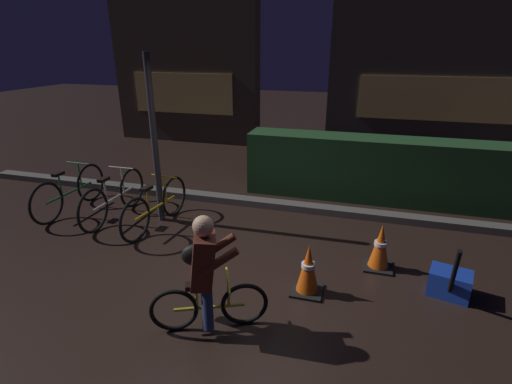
{
  "coord_description": "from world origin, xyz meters",
  "views": [
    {
      "loc": [
        1.49,
        -3.88,
        2.7
      ],
      "look_at": [
        0.2,
        0.6,
        0.9
      ],
      "focal_mm": 26.91,
      "sensor_mm": 36.0,
      "label": 1
    }
  ],
  "objects_px": {
    "blue_crate": "(449,283)",
    "parked_bike_left_mid": "(114,198)",
    "cyclist": "(205,273)",
    "closed_umbrella": "(453,276)",
    "parked_bike_leftmost": "(70,192)",
    "traffic_cone_far": "(380,247)",
    "traffic_cone_near": "(308,269)",
    "parked_bike_center_left": "(156,207)",
    "street_post": "(155,142)"
  },
  "relations": [
    {
      "from": "parked_bike_center_left",
      "to": "traffic_cone_far",
      "type": "height_order",
      "value": "parked_bike_center_left"
    },
    {
      "from": "parked_bike_left_mid",
      "to": "closed_umbrella",
      "type": "bearing_deg",
      "value": -101.81
    },
    {
      "from": "traffic_cone_far",
      "to": "cyclist",
      "type": "distance_m",
      "value": 2.37
    },
    {
      "from": "closed_umbrella",
      "to": "blue_crate",
      "type": "bearing_deg",
      "value": -178.25
    },
    {
      "from": "street_post",
      "to": "traffic_cone_near",
      "type": "bearing_deg",
      "value": -26.46
    },
    {
      "from": "parked_bike_leftmost",
      "to": "parked_bike_left_mid",
      "type": "distance_m",
      "value": 0.89
    },
    {
      "from": "traffic_cone_near",
      "to": "cyclist",
      "type": "xyz_separation_m",
      "value": [
        -0.89,
        -0.86,
        0.33
      ]
    },
    {
      "from": "street_post",
      "to": "parked_bike_center_left",
      "type": "xyz_separation_m",
      "value": [
        0.07,
        -0.27,
        -0.96
      ]
    },
    {
      "from": "street_post",
      "to": "cyclist",
      "type": "distance_m",
      "value": 2.84
    },
    {
      "from": "parked_bike_left_mid",
      "to": "cyclist",
      "type": "height_order",
      "value": "cyclist"
    },
    {
      "from": "street_post",
      "to": "parked_bike_left_mid",
      "type": "bearing_deg",
      "value": -168.47
    },
    {
      "from": "street_post",
      "to": "parked_bike_leftmost",
      "type": "bearing_deg",
      "value": -175.91
    },
    {
      "from": "parked_bike_left_mid",
      "to": "traffic_cone_near",
      "type": "height_order",
      "value": "parked_bike_left_mid"
    },
    {
      "from": "parked_bike_leftmost",
      "to": "closed_umbrella",
      "type": "relative_size",
      "value": 2.03
    },
    {
      "from": "parked_bike_leftmost",
      "to": "traffic_cone_far",
      "type": "relative_size",
      "value": 2.81
    },
    {
      "from": "traffic_cone_far",
      "to": "parked_bike_center_left",
      "type": "bearing_deg",
      "value": 175.47
    },
    {
      "from": "street_post",
      "to": "blue_crate",
      "type": "distance_m",
      "value": 4.43
    },
    {
      "from": "cyclist",
      "to": "closed_umbrella",
      "type": "xyz_separation_m",
      "value": [
        2.42,
        1.01,
        -0.23
      ]
    },
    {
      "from": "traffic_cone_far",
      "to": "cyclist",
      "type": "height_order",
      "value": "cyclist"
    },
    {
      "from": "blue_crate",
      "to": "cyclist",
      "type": "bearing_deg",
      "value": -152.9
    },
    {
      "from": "parked_bike_leftmost",
      "to": "traffic_cone_far",
      "type": "distance_m",
      "value": 5.08
    },
    {
      "from": "parked_bike_left_mid",
      "to": "traffic_cone_near",
      "type": "xyz_separation_m",
      "value": [
        3.37,
        -1.15,
        -0.06
      ]
    },
    {
      "from": "street_post",
      "to": "parked_bike_leftmost",
      "type": "relative_size",
      "value": 1.51
    },
    {
      "from": "street_post",
      "to": "traffic_cone_near",
      "type": "distance_m",
      "value": 3.09
    },
    {
      "from": "parked_bike_center_left",
      "to": "cyclist",
      "type": "distance_m",
      "value": 2.52
    },
    {
      "from": "parked_bike_leftmost",
      "to": "closed_umbrella",
      "type": "xyz_separation_m",
      "value": [
        5.79,
        -1.03,
        0.04
      ]
    },
    {
      "from": "street_post",
      "to": "traffic_cone_near",
      "type": "relative_size",
      "value": 4.22
    },
    {
      "from": "traffic_cone_near",
      "to": "cyclist",
      "type": "relative_size",
      "value": 0.5
    },
    {
      "from": "traffic_cone_far",
      "to": "parked_bike_left_mid",
      "type": "bearing_deg",
      "value": 174.85
    },
    {
      "from": "cyclist",
      "to": "closed_umbrella",
      "type": "distance_m",
      "value": 2.63
    },
    {
      "from": "parked_bike_leftmost",
      "to": "closed_umbrella",
      "type": "height_order",
      "value": "closed_umbrella"
    },
    {
      "from": "parked_bike_center_left",
      "to": "cyclist",
      "type": "bearing_deg",
      "value": -133.14
    },
    {
      "from": "street_post",
      "to": "cyclist",
      "type": "relative_size",
      "value": 2.1
    },
    {
      "from": "parked_bike_leftmost",
      "to": "cyclist",
      "type": "bearing_deg",
      "value": -120.45
    },
    {
      "from": "parked_bike_left_mid",
      "to": "traffic_cone_near",
      "type": "relative_size",
      "value": 2.81
    },
    {
      "from": "parked_bike_leftmost",
      "to": "traffic_cone_far",
      "type": "bearing_deg",
      "value": -93.94
    },
    {
      "from": "street_post",
      "to": "parked_bike_leftmost",
      "type": "xyz_separation_m",
      "value": [
        -1.65,
        -0.12,
        -0.95
      ]
    },
    {
      "from": "cyclist",
      "to": "street_post",
      "type": "bearing_deg",
      "value": 104.6
    },
    {
      "from": "parked_bike_center_left",
      "to": "closed_umbrella",
      "type": "relative_size",
      "value": 1.97
    },
    {
      "from": "cyclist",
      "to": "closed_umbrella",
      "type": "relative_size",
      "value": 1.47
    },
    {
      "from": "parked_bike_leftmost",
      "to": "blue_crate",
      "type": "height_order",
      "value": "parked_bike_leftmost"
    },
    {
      "from": "parked_bike_leftmost",
      "to": "parked_bike_center_left",
      "type": "xyz_separation_m",
      "value": [
        1.72,
        -0.15,
        -0.01
      ]
    },
    {
      "from": "blue_crate",
      "to": "parked_bike_left_mid",
      "type": "bearing_deg",
      "value": 171.42
    },
    {
      "from": "blue_crate",
      "to": "closed_umbrella",
      "type": "bearing_deg",
      "value": -99.48
    },
    {
      "from": "traffic_cone_near",
      "to": "cyclist",
      "type": "distance_m",
      "value": 1.28
    },
    {
      "from": "closed_umbrella",
      "to": "street_post",
      "type": "bearing_deg",
      "value": -94.3
    },
    {
      "from": "traffic_cone_far",
      "to": "closed_umbrella",
      "type": "bearing_deg",
      "value": -40.38
    },
    {
      "from": "traffic_cone_far",
      "to": "blue_crate",
      "type": "xyz_separation_m",
      "value": [
        0.77,
        -0.37,
        -0.15
      ]
    },
    {
      "from": "parked_bike_left_mid",
      "to": "parked_bike_center_left",
      "type": "bearing_deg",
      "value": -97.95
    },
    {
      "from": "cyclist",
      "to": "closed_umbrella",
      "type": "bearing_deg",
      "value": -1.37
    }
  ]
}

